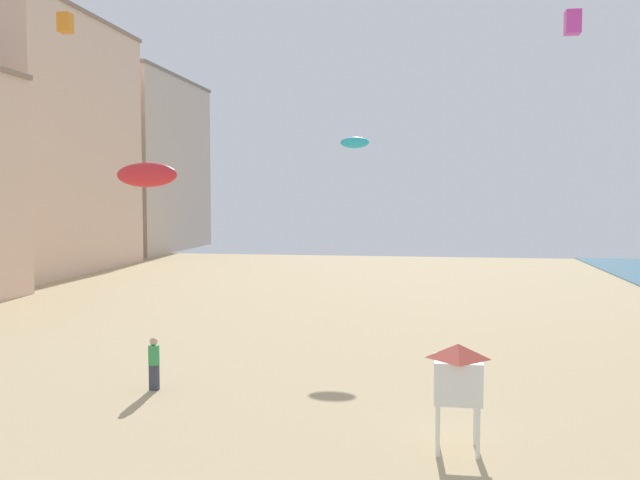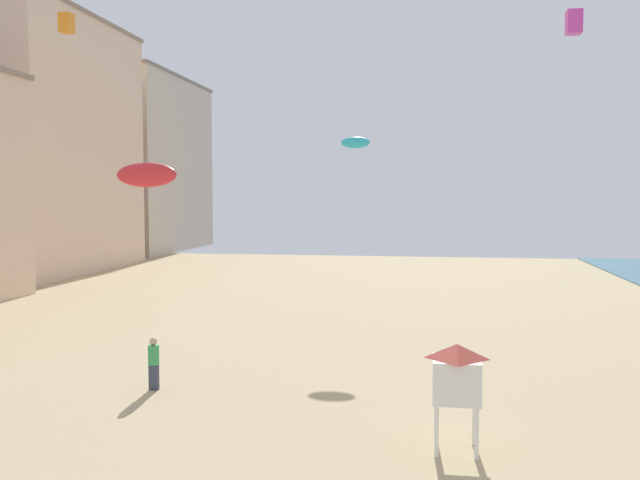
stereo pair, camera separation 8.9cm
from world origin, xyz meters
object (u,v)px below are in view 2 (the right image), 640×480
(lifeguard_stand, at_px, (457,374))
(kite_magenta_box, at_px, (574,22))
(kite_red_parafoil, at_px, (147,175))
(kite_orange_box, at_px, (66,23))
(kite_flyer, at_px, (154,361))
(kite_cyan_parafoil, at_px, (355,143))

(lifeguard_stand, relative_size, kite_magenta_box, 2.06)
(kite_red_parafoil, bearing_deg, kite_orange_box, 126.42)
(kite_flyer, bearing_deg, lifeguard_stand, 117.47)
(lifeguard_stand, relative_size, kite_orange_box, 2.54)
(kite_magenta_box, distance_m, kite_cyan_parafoil, 13.69)
(kite_flyer, xyz_separation_m, kite_orange_box, (-10.54, 14.06, 14.09))
(kite_orange_box, relative_size, kite_cyan_parafoil, 0.69)
(kite_magenta_box, height_order, kite_cyan_parafoil, kite_magenta_box)
(kite_flyer, height_order, kite_orange_box, kite_orange_box)
(lifeguard_stand, distance_m, kite_orange_box, 29.49)
(lifeguard_stand, xyz_separation_m, kite_orange_box, (-19.58, 17.69, 13.17))
(lifeguard_stand, xyz_separation_m, kite_magenta_box, (6.75, 22.63, 13.37))
(kite_orange_box, relative_size, kite_red_parafoil, 0.53)
(kite_flyer, relative_size, kite_orange_box, 1.63)
(lifeguard_stand, bearing_deg, kite_cyan_parafoil, 104.07)
(lifeguard_stand, distance_m, kite_red_parafoil, 10.89)
(lifeguard_stand, relative_size, kite_cyan_parafoil, 1.76)
(kite_orange_box, bearing_deg, kite_red_parafoil, -53.58)
(kite_orange_box, bearing_deg, kite_cyan_parafoil, 1.91)
(kite_flyer, height_order, kite_red_parafoil, kite_red_parafoil)
(kite_flyer, xyz_separation_m, lifeguard_stand, (9.04, -3.63, 0.92))
(kite_flyer, height_order, lifeguard_stand, lifeguard_stand)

